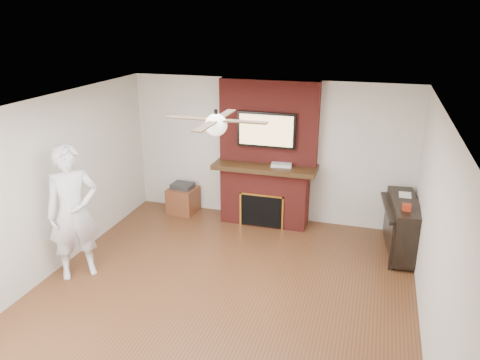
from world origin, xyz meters
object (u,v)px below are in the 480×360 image
(fireplace, at_px, (266,168))
(person, at_px, (73,212))
(side_table, at_px, (183,199))
(piano, at_px, (402,225))

(fireplace, relative_size, person, 1.30)
(fireplace, xyz_separation_m, person, (-2.10, -2.55, -0.04))
(fireplace, distance_m, person, 3.30)
(side_table, relative_size, piano, 0.42)
(fireplace, xyz_separation_m, side_table, (-1.57, -0.07, -0.73))
(fireplace, height_order, piano, fireplace)
(person, xyz_separation_m, piano, (4.39, 2.00, -0.50))
(person, height_order, side_table, person)
(fireplace, distance_m, side_table, 1.73)
(side_table, xyz_separation_m, piano, (3.86, -0.48, 0.20))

